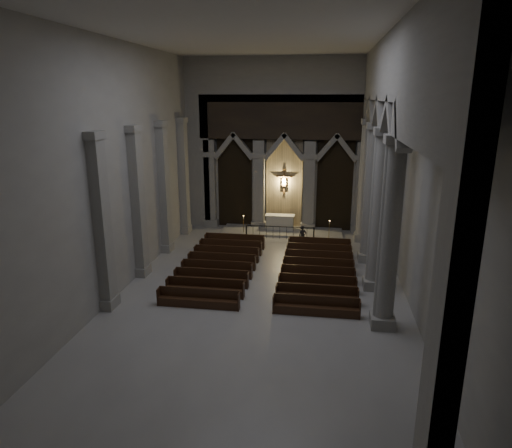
# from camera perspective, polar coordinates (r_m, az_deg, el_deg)

# --- Properties ---
(room) EXTENTS (24.00, 24.10, 12.00)m
(room) POSITION_cam_1_polar(r_m,az_deg,el_deg) (20.82, 0.79, 10.70)
(room) COLOR #A3A09A
(room) RESTS_ON ground
(sanctuary_wall) EXTENTS (14.00, 0.77, 12.00)m
(sanctuary_wall) POSITION_cam_1_polar(r_m,az_deg,el_deg) (32.33, 3.59, 10.75)
(sanctuary_wall) COLOR gray
(sanctuary_wall) RESTS_ON ground
(right_arcade) EXTENTS (1.00, 24.00, 12.00)m
(right_arcade) POSITION_cam_1_polar(r_m,az_deg,el_deg) (22.11, 15.83, 11.00)
(right_arcade) COLOR gray
(right_arcade) RESTS_ON ground
(left_pilasters) EXTENTS (0.60, 13.00, 8.03)m
(left_pilasters) POSITION_cam_1_polar(r_m,az_deg,el_deg) (26.46, -12.85, 3.31)
(left_pilasters) COLOR gray
(left_pilasters) RESTS_ON ground
(sanctuary_step) EXTENTS (8.50, 2.60, 0.15)m
(sanctuary_step) POSITION_cam_1_polar(r_m,az_deg,el_deg) (32.65, 3.25, -0.90)
(sanctuary_step) COLOR gray
(sanctuary_step) RESTS_ON ground
(altar) EXTENTS (2.08, 0.83, 1.05)m
(altar) POSITION_cam_1_polar(r_m,az_deg,el_deg) (32.77, 3.01, 0.26)
(altar) COLOR beige
(altar) RESTS_ON sanctuary_step
(altar_rail) EXTENTS (4.69, 0.09, 0.92)m
(altar_rail) POSITION_cam_1_polar(r_m,az_deg,el_deg) (30.98, 2.99, -0.79)
(altar_rail) COLOR black
(altar_rail) RESTS_ON ground
(candle_stand_left) EXTENTS (0.23, 0.23, 1.37)m
(candle_stand_left) POSITION_cam_1_polar(r_m,az_deg,el_deg) (32.03, -1.56, -0.67)
(candle_stand_left) COLOR olive
(candle_stand_left) RESTS_ON ground
(candle_stand_right) EXTENTS (0.24, 0.24, 1.40)m
(candle_stand_right) POSITION_cam_1_polar(r_m,az_deg,el_deg) (31.09, 9.10, -1.36)
(candle_stand_right) COLOR olive
(candle_stand_right) RESTS_ON ground
(pews) EXTENTS (9.27, 9.09, 0.86)m
(pews) POSITION_cam_1_polar(r_m,az_deg,el_deg) (24.94, 1.50, -5.78)
(pews) COLOR black
(pews) RESTS_ON ground
(worshipper) EXTENTS (0.56, 0.44, 1.36)m
(worshipper) POSITION_cam_1_polar(r_m,az_deg,el_deg) (29.57, 5.84, -1.53)
(worshipper) COLOR black
(worshipper) RESTS_ON ground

